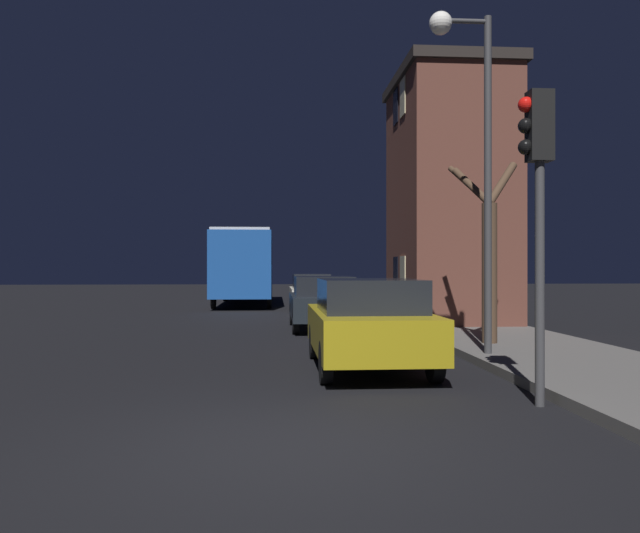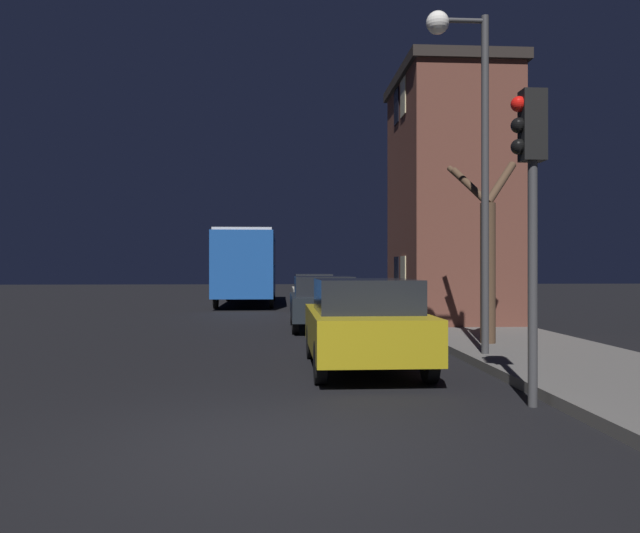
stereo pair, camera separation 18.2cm
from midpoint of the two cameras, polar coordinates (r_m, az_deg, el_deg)
The scene contains 9 objects.
ground_plane at distance 6.46m, azimuth -4.04°, elevation -15.93°, with size 120.00×120.00×0.00m, color black.
brick_building at distance 19.62m, azimuth 11.43°, elevation 6.32°, with size 3.30×4.81×7.56m.
streetlamp at distance 12.27m, azimuth 13.09°, elevation 13.01°, with size 1.18×0.43×6.38m.
traffic_light at distance 8.43m, azimuth 18.66°, elevation 7.59°, with size 0.43×0.24×4.01m.
bare_tree at distance 13.89m, azimuth 14.74°, elevation 1.48°, with size 1.50×1.52×4.01m.
bus at distance 30.11m, azimuth -7.05°, elevation 0.43°, with size 2.59×9.62×3.42m.
car_near_lane at distance 10.82m, azimuth 3.93°, elevation -5.11°, with size 1.86×4.13×1.56m.
car_mid_lane at distance 17.81m, azimuth -0.02°, elevation -3.22°, with size 1.82×4.09×1.51m.
car_far_lane at distance 26.33m, azimuth -1.05°, elevation -2.23°, with size 1.70×4.38×1.49m.
Camera 1 is at (-0.10, -6.21, 1.76)m, focal length 35.00 mm.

